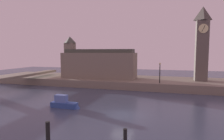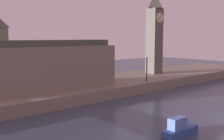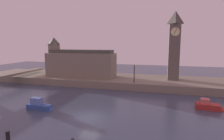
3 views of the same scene
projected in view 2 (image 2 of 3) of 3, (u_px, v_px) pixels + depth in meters
name	position (u px, v px, depth m)	size (l,w,h in m)	color
far_embankment	(109.00, 84.00, 42.07)	(70.00, 12.00, 1.50)	slate
clock_tower	(154.00, 33.00, 48.50)	(2.49, 2.53, 14.51)	#5B544C
parliament_hall	(51.00, 65.00, 34.32)	(16.30, 5.05, 9.27)	slate
streetlamp	(147.00, 66.00, 40.17)	(0.36, 0.36, 3.77)	black
boat_tour_blue	(182.00, 129.00, 22.40)	(4.04, 1.19, 1.71)	#2D4C93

